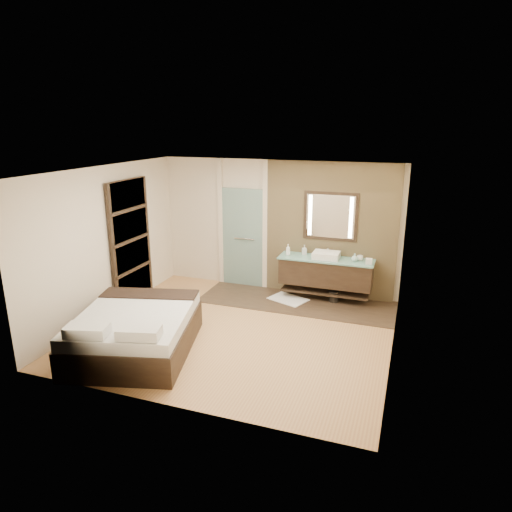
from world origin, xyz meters
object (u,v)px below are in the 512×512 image
at_px(mirror_unit, 330,216).
at_px(waste_bin, 334,296).
at_px(bed, 136,331).
at_px(vanity, 326,272).

distance_m(mirror_unit, waste_bin, 1.57).
bearing_deg(mirror_unit, bed, -125.15).
bearing_deg(bed, mirror_unit, 40.16).
bearing_deg(bed, vanity, 38.13).
height_order(mirror_unit, waste_bin, mirror_unit).
bearing_deg(mirror_unit, vanity, -90.00).
xyz_separation_m(vanity, mirror_unit, (0.00, 0.24, 1.07)).
bearing_deg(bed, waste_bin, 35.24).
distance_m(vanity, bed, 3.87).
relative_size(bed, waste_bin, 9.93).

